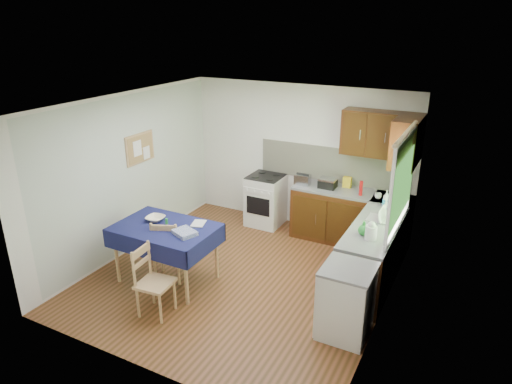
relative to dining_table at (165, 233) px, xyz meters
The scene contains 33 objects.
floor 1.28m from the dining_table, 31.83° to the left, with size 4.20×4.20×0.00m, color #482E13.
ceiling 2.05m from the dining_table, 31.83° to the left, with size 4.00×4.20×0.02m, color silver.
wall_back 2.84m from the dining_table, 71.46° to the left, with size 4.00×0.02×2.50m, color white.
wall_front 1.86m from the dining_table, 60.11° to the right, with size 4.00×0.02×2.50m, color white.
wall_left 1.34m from the dining_table, 153.56° to the left, with size 0.02×4.20×2.50m, color silver.
wall_right 2.99m from the dining_table, 10.82° to the left, with size 0.02×4.20×2.50m, color white.
base_cabinets 2.90m from the dining_table, 38.84° to the left, with size 1.90×2.30×0.86m.
worktop_back 3.05m from the dining_table, 50.49° to the left, with size 1.90×0.60×0.04m, color slate.
worktop_right 2.86m from the dining_table, 24.90° to the left, with size 0.60×1.70×0.04m, color slate.
worktop_corner 3.50m from the dining_table, 42.25° to the left, with size 0.60×0.60×0.04m, color slate.
splashback 3.09m from the dining_table, 59.72° to the left, with size 2.70×0.02×0.60m, color beige.
upper_cabinets 3.55m from the dining_table, 44.25° to the left, with size 1.20×0.85×0.70m.
stove 2.40m from the dining_table, 80.59° to the left, with size 0.60×0.61×0.92m.
window 3.26m from the dining_table, 23.64° to the left, with size 0.04×1.48×1.26m.
fridge 2.61m from the dining_table, ahead, with size 0.58×0.60×0.89m.
corkboard 1.63m from the dining_table, 141.75° to the left, with size 0.04×0.62×0.47m.
dining_table is the anchor object (origin of this frame).
chair_far 0.24m from the dining_table, 37.32° to the left, with size 0.54×0.54×0.94m.
chair_near 0.82m from the dining_table, 65.78° to the right, with size 0.44×0.44×0.91m.
toaster 2.54m from the dining_table, 63.98° to the left, with size 0.26×0.16×0.20m.
sandwich_press 2.80m from the dining_table, 56.66° to the left, with size 0.27×0.24×0.16m.
sauce_bottle 3.08m from the dining_table, 46.61° to the left, with size 0.05×0.05×0.24m, color #B40E10.
yellow_packet 3.09m from the dining_table, 53.97° to the left, with size 0.13×0.09×0.18m, color yellow.
dish_rack 3.00m from the dining_table, 28.75° to the left, with size 0.39×0.30×0.19m.
kettle 2.76m from the dining_table, 16.67° to the left, with size 0.15×0.15×0.25m.
cup 3.26m from the dining_table, 42.83° to the left, with size 0.11×0.11×0.09m, color silver.
soap_bottle_a 3.21m from the dining_table, 36.56° to the left, with size 0.10×0.10×0.27m, color silver.
soap_bottle_b 3.20m from the dining_table, 36.61° to the left, with size 0.09×0.09×0.20m, color #1C65A6.
soap_bottle_c 2.68m from the dining_table, 19.37° to the left, with size 0.14×0.14×0.18m, color green.
plate_bowl 0.29m from the dining_table, 157.65° to the left, with size 0.26×0.26×0.06m, color #F5EEC9.
book 0.40m from the dining_table, 40.78° to the left, with size 0.17×0.24×0.02m, color white.
spice_jar 0.17m from the dining_table, 108.39° to the left, with size 0.04×0.04×0.08m, color #258A37.
tea_towel 0.42m from the dining_table, 10.72° to the right, with size 0.30×0.24×0.05m, color navy.
Camera 1 is at (2.83, -5.00, 3.52)m, focal length 32.00 mm.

